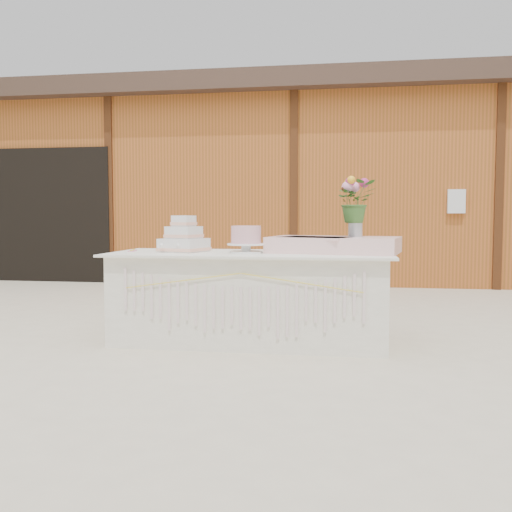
{
  "coord_description": "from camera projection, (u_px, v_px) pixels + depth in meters",
  "views": [
    {
      "loc": [
        0.82,
        -4.81,
        1.08
      ],
      "look_at": [
        0.0,
        0.3,
        0.72
      ],
      "focal_mm": 40.0,
      "sensor_mm": 36.0,
      "label": 1
    }
  ],
  "objects": [
    {
      "name": "pink_cake_stand",
      "position": [
        246.0,
        238.0,
        4.81
      ],
      "size": [
        0.32,
        0.32,
        0.23
      ],
      "color": "white",
      "rests_on": "cake_table"
    },
    {
      "name": "cake_table",
      "position": [
        250.0,
        297.0,
        4.91
      ],
      "size": [
        2.4,
        1.0,
        0.77
      ],
      "color": "white",
      "rests_on": "ground"
    },
    {
      "name": "bouquet",
      "position": [
        356.0,
        196.0,
        4.89
      ],
      "size": [
        0.4,
        0.37,
        0.37
      ],
      "primitive_type": "imported",
      "rotation": [
        0.0,
        0.0,
        0.27
      ],
      "color": "#386327",
      "rests_on": "flower_vase"
    },
    {
      "name": "satin_runner",
      "position": [
        334.0,
        245.0,
        4.88
      ],
      "size": [
        1.17,
        0.81,
        0.14
      ],
      "primitive_type": "cube",
      "rotation": [
        0.0,
        0.0,
        -0.18
      ],
      "color": "#F6C6C6",
      "rests_on": "cake_table"
    },
    {
      "name": "barn",
      "position": [
        303.0,
        185.0,
        10.73
      ],
      "size": [
        12.6,
        4.6,
        3.3
      ],
      "color": "#A65222",
      "rests_on": "ground"
    },
    {
      "name": "loose_flowers",
      "position": [
        133.0,
        250.0,
        5.05
      ],
      "size": [
        0.2,
        0.33,
        0.02
      ],
      "primitive_type": null,
      "rotation": [
        0.0,
        0.0,
        -0.27
      ],
      "color": "pink",
      "rests_on": "cake_table"
    },
    {
      "name": "ground",
      "position": [
        251.0,
        341.0,
        4.94
      ],
      "size": [
        80.0,
        80.0,
        0.0
      ],
      "primitive_type": "plane",
      "color": "beige",
      "rests_on": "ground"
    },
    {
      "name": "wedding_cake",
      "position": [
        184.0,
        239.0,
        5.0
      ],
      "size": [
        0.44,
        0.44,
        0.32
      ],
      "rotation": [
        0.0,
        0.0,
        -0.31
      ],
      "color": "white",
      "rests_on": "cake_table"
    },
    {
      "name": "flower_vase",
      "position": [
        355.0,
        227.0,
        4.91
      ],
      "size": [
        0.12,
        0.12,
        0.17
      ],
      "primitive_type": "cylinder",
      "color": "silver",
      "rests_on": "satin_runner"
    }
  ]
}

